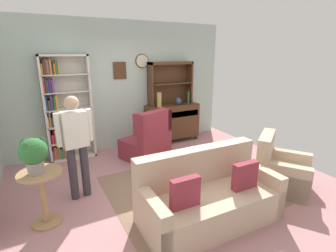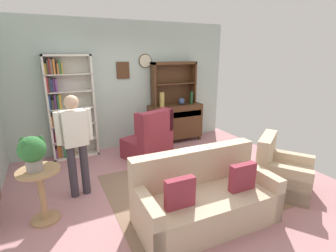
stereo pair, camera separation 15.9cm
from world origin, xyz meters
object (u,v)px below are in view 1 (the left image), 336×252
object	(u,v)px
wingback_chair	(148,142)
potted_plant_large	(33,153)
vase_tall	(159,100)
bottle_wine	(188,98)
plant_stand	(43,192)
sideboard	(172,121)
armchair_floral	(280,171)
couch_floral	(207,197)
person_reading	(76,141)
book_stack	(185,158)
bookshelf	(64,110)
vase_round	(178,101)
sideboard_hutch	(170,77)
coffee_table	(185,163)

from	to	relation	value
wingback_chair	potted_plant_large	xyz separation A→B (m)	(-2.01, -1.27, 0.61)
vase_tall	bottle_wine	xyz separation A→B (m)	(0.78, -0.01, -0.01)
vase_tall	bottle_wine	world-z (taller)	vase_tall
wingback_chair	plant_stand	size ratio (longest dim) A/B	1.44
sideboard	armchair_floral	size ratio (longest dim) A/B	1.22
plant_stand	couch_floral	bearing A→B (deg)	-25.33
couch_floral	person_reading	distance (m)	2.01
wingback_chair	book_stack	distance (m)	1.20
bookshelf	person_reading	size ratio (longest dim) A/B	1.35
wingback_chair	couch_floral	bearing A→B (deg)	-92.38
vase_round	potted_plant_large	distance (m)	3.70
plant_stand	vase_round	bearing A→B (deg)	32.12
person_reading	plant_stand	bearing A→B (deg)	-138.73
bookshelf	potted_plant_large	distance (m)	2.19
vase_round	wingback_chair	world-z (taller)	vase_round
book_stack	person_reading	bearing A→B (deg)	166.80
person_reading	sideboard_hutch	bearing A→B (deg)	34.24
sideboard_hutch	vase_tall	xyz separation A→B (m)	(-0.39, -0.19, -0.47)
vase_round	bottle_wine	world-z (taller)	bottle_wine
bookshelf	plant_stand	world-z (taller)	bookshelf
bookshelf	vase_round	size ratio (longest dim) A/B	12.35
bookshelf	bottle_wine	distance (m)	2.82
vase_round	coffee_table	xyz separation A→B (m)	(-0.96, -1.89, -0.65)
bookshelf	coffee_table	distance (m)	2.67
bottle_wine	person_reading	distance (m)	3.22
sideboard_hutch	book_stack	distance (m)	2.48
wingback_chair	vase_round	bearing A→B (deg)	31.89
coffee_table	book_stack	world-z (taller)	book_stack
vase_tall	plant_stand	xyz separation A→B (m)	(-2.58, -1.93, -0.64)
armchair_floral	plant_stand	size ratio (longest dim) A/B	1.46
bookshelf	couch_floral	world-z (taller)	bookshelf
bookshelf	coffee_table	world-z (taller)	bookshelf
sideboard	coffee_table	world-z (taller)	sideboard
bookshelf	person_reading	bearing A→B (deg)	-91.46
couch_floral	potted_plant_large	size ratio (longest dim) A/B	4.09
armchair_floral	book_stack	size ratio (longest dim) A/B	5.48
vase_tall	sideboard	bearing A→B (deg)	11.63
vase_tall	potted_plant_large	world-z (taller)	vase_tall
armchair_floral	coffee_table	distance (m)	1.53
bottle_wine	potted_plant_large	xyz separation A→B (m)	(-3.39, -1.94, -0.08)
sideboard_hutch	armchair_floral	distance (m)	3.22
coffee_table	armchair_floral	bearing A→B (deg)	-34.59
vase_tall	wingback_chair	distance (m)	1.15
bottle_wine	book_stack	size ratio (longest dim) A/B	1.56
vase_tall	plant_stand	distance (m)	3.29
sideboard_hutch	armchair_floral	bearing A→B (deg)	-81.70
armchair_floral	wingback_chair	size ratio (longest dim) A/B	1.02
sideboard_hutch	bottle_wine	distance (m)	0.65
wingback_chair	plant_stand	world-z (taller)	wingback_chair
bookshelf	sideboard_hutch	size ratio (longest dim) A/B	1.91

